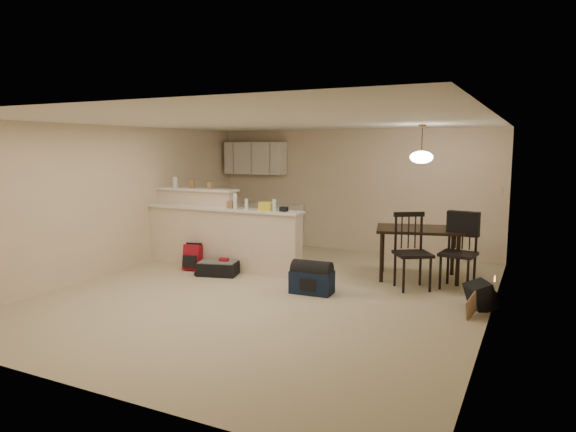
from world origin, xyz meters
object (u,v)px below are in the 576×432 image
Objects in this scene: dining_table at (419,234)px; black_daypack at (480,296)px; dining_chair_far at (458,252)px; red_backpack at (193,257)px; navy_duffel at (312,282)px; dining_chair_near at (413,252)px; pendant_lamp at (421,157)px; suitcase at (218,268)px.

black_daypack is (1.10, -1.22, -0.56)m from dining_table.
dining_chair_far is 2.57× the size of red_backpack.
navy_duffel is at bearing -142.54° from dining_table.
dining_table is 2.48× the size of navy_duffel.
dining_table is 0.71m from dining_chair_near.
dining_chair_near is 2.97× the size of black_daypack.
black_daypack is at bearing -61.17° from dining_chair_near.
red_backpack is at bearing -162.81° from pendant_lamp.
dining_table is 2.46× the size of pendant_lamp.
dining_chair_far is 2.27m from navy_duffel.
dining_chair_near reaches higher than navy_duffel.
red_backpack is at bearing -177.55° from dining_table.
red_backpack is 4.78m from black_daypack.
red_backpack is 1.14× the size of black_daypack.
dining_chair_near is 1.60m from navy_duffel.
dining_table is 1.74m from black_daypack.
red_backpack reaches higher than navy_duffel.
suitcase is 1.67× the size of black_daypack.
dining_table is 2.35× the size of suitcase.
black_daypack is (1.10, -1.22, -1.82)m from pendant_lamp.
pendant_lamp is (0.00, -0.00, 1.25)m from dining_table.
dining_chair_near reaches higher than red_backpack.
dining_table is 3.43× the size of red_backpack.
pendant_lamp is 0.54× the size of dining_chair_far.
suitcase is at bearing -172.45° from dining_table.
red_backpack is (-4.36, -0.78, -0.35)m from dining_chair_far.
black_daypack is at bearing -56.50° from dining_chair_far.
dining_chair_far is at bearing -5.43° from dining_chair_near.
navy_duffel is at bearing 70.28° from black_daypack.
black_daypack reaches higher than suitcase.
pendant_lamp is at bearing 61.60° from dining_chair_near.
pendant_lamp reaches higher than dining_chair_near.
suitcase is at bearing -22.73° from red_backpack.
navy_duffel is 2.33m from black_daypack.
navy_duffel is (1.86, -0.30, 0.06)m from suitcase.
red_backpack is 0.72× the size of navy_duffel.
dining_chair_near is 1.01× the size of dining_chair_far.
dining_chair_near is at bearing -99.37° from dining_table.
suitcase is 0.64m from red_backpack.
dining_chair_near is at bearing -5.05° from red_backpack.
dining_chair_far is at bearing -28.00° from pendant_lamp.
dining_chair_far is 4.44m from red_backpack.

